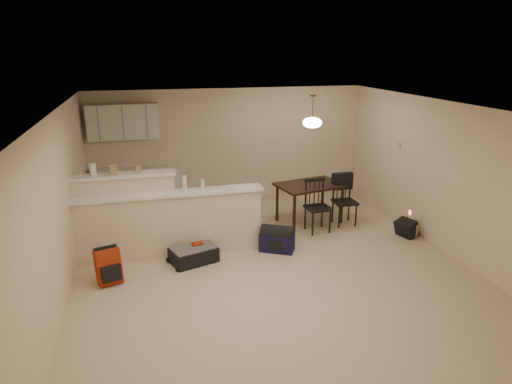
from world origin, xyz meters
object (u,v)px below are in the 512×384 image
object	(u,v)px
dining_table	(310,189)
black_daypack	(406,228)
navy_duffel	(277,242)
red_backpack	(108,266)
suitcase	(194,255)
dining_chair_far	(345,201)
dining_chair_near	(318,206)
pendant_lamp	(312,122)

from	to	relation	value
dining_table	black_daypack	world-z (taller)	dining_table
navy_duffel	black_daypack	xyz separation A→B (m)	(2.48, 0.00, -0.00)
dining_table	red_backpack	distance (m)	4.09
suitcase	dining_chair_far	bearing A→B (deg)	-1.36
dining_chair_near	red_backpack	xyz separation A→B (m)	(-3.71, -1.09, -0.24)
dining_table	pendant_lamp	world-z (taller)	pendant_lamp
red_backpack	suitcase	bearing A→B (deg)	-2.05
pendant_lamp	dining_chair_far	distance (m)	1.65
pendant_lamp	dining_chair_far	bearing A→B (deg)	-26.53
black_daypack	pendant_lamp	bearing A→B (deg)	34.41
dining_chair_near	navy_duffel	bearing A→B (deg)	-151.57
pendant_lamp	black_daypack	size ratio (longest dim) A/B	1.77
suitcase	dining_chair_near	bearing A→B (deg)	-1.69
dining_chair_near	red_backpack	world-z (taller)	dining_chair_near
dining_chair_near	suitcase	size ratio (longest dim) A/B	1.40
dining_table	suitcase	bearing A→B (deg)	-165.06
dining_table	dining_chair_far	world-z (taller)	dining_chair_far
dining_table	suitcase	size ratio (longest dim) A/B	1.96
pendant_lamp	suitcase	xyz separation A→B (m)	(-2.44, -1.24, -1.87)
dining_chair_near	black_daypack	xyz separation A→B (m)	(1.49, -0.63, -0.34)
suitcase	navy_duffel	world-z (taller)	navy_duffel
dining_table	navy_duffel	size ratio (longest dim) A/B	2.44
dining_chair_far	navy_duffel	bearing A→B (deg)	-152.12
dining_table	pendant_lamp	size ratio (longest dim) A/B	2.25
suitcase	black_daypack	size ratio (longest dim) A/B	2.03
red_backpack	dining_table	bearing A→B (deg)	5.32
dining_chair_far	black_daypack	bearing A→B (deg)	-44.40
pendant_lamp	dining_chair_far	world-z (taller)	pendant_lamp
dining_table	suitcase	world-z (taller)	dining_table
suitcase	navy_duffel	bearing A→B (deg)	-14.87
dining_chair_near	dining_chair_far	xyz separation A→B (m)	(0.64, 0.21, -0.01)
navy_duffel	pendant_lamp	bearing A→B (deg)	77.84
pendant_lamp	navy_duffel	world-z (taller)	pendant_lamp
navy_duffel	black_daypack	distance (m)	2.48
red_backpack	pendant_lamp	bearing A→B (deg)	5.32
pendant_lamp	dining_chair_near	size ratio (longest dim) A/B	0.62
dining_table	black_daypack	bearing A→B (deg)	-50.10
dining_table	navy_duffel	xyz separation A→B (m)	(-1.01, -1.15, -0.53)
navy_duffel	black_daypack	world-z (taller)	navy_duffel
black_daypack	dining_table	bearing A→B (deg)	34.41
navy_duffel	dining_chair_near	bearing A→B (deg)	61.91
dining_table	black_daypack	size ratio (longest dim) A/B	3.98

